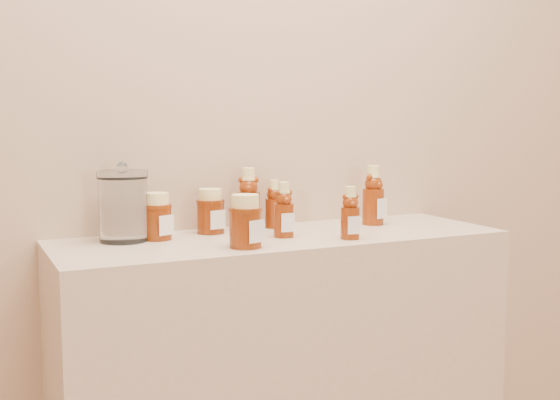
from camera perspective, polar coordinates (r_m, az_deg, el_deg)
name	(u,v)px	position (r m, az deg, el deg)	size (l,w,h in m)	color
wall_back	(252,69)	(2.02, -2.25, 10.62)	(3.50, 0.02, 2.70)	tan
display_table	(283,398)	(1.99, 0.21, -15.81)	(1.20, 0.40, 0.90)	tan
bear_bottle_back_left	(249,195)	(1.95, -2.57, 0.41)	(0.07, 0.07, 0.20)	#601E07
bear_bottle_back_mid	(274,201)	(1.99, -0.50, -0.07)	(0.05, 0.05, 0.15)	#601E07
bear_bottle_back_right	(373,191)	(2.06, 7.59, 0.71)	(0.07, 0.07, 0.20)	#601E07
bear_bottle_front_left	(284,206)	(1.83, 0.31, -0.49)	(0.06, 0.06, 0.16)	#601E07
bear_bottle_front_right	(350,209)	(1.81, 5.73, -0.76)	(0.05, 0.05, 0.15)	#601E07
honey_jar_left	(157,216)	(1.82, -9.97, -1.31)	(0.08, 0.08, 0.12)	#601E07
honey_jar_back	(210,211)	(1.91, -5.67, -0.90)	(0.08, 0.08, 0.12)	#601E07
honey_jar_front	(245,221)	(1.69, -2.82, -1.72)	(0.08, 0.08, 0.13)	#601E07
glass_canister	(123,203)	(1.81, -12.64, -0.23)	(0.13, 0.13, 0.20)	white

